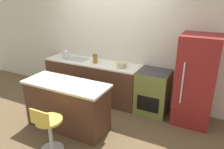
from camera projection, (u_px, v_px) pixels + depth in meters
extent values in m
plane|color=brown|center=(99.00, 106.00, 4.81)|extent=(14.00, 14.00, 0.00)
cube|color=beige|center=(112.00, 42.00, 4.89)|extent=(8.00, 0.06, 2.60)
cube|color=#4C2D1E|center=(93.00, 80.00, 5.06)|extent=(2.23, 0.61, 0.85)
cube|color=silver|center=(92.00, 62.00, 4.91)|extent=(2.23, 0.61, 0.03)
cube|color=#9EA3A8|center=(78.00, 59.00, 5.06)|extent=(0.44, 0.33, 0.01)
cube|color=#4C2D1E|center=(67.00, 106.00, 3.94)|extent=(1.48, 0.58, 0.84)
cube|color=silver|center=(66.00, 84.00, 3.78)|extent=(1.54, 0.62, 0.04)
cube|color=olive|center=(153.00, 92.00, 4.45)|extent=(0.62, 0.61, 0.88)
cube|color=black|center=(148.00, 104.00, 4.24)|extent=(0.44, 0.01, 0.31)
cube|color=#333338|center=(154.00, 71.00, 4.29)|extent=(0.59, 0.58, 0.01)
cube|color=maroon|center=(196.00, 81.00, 3.96)|extent=(0.67, 0.65, 1.68)
cube|color=silver|center=(182.00, 83.00, 3.75)|extent=(0.02, 0.02, 0.76)
cylinder|color=#B7B7BC|center=(52.00, 149.00, 3.47)|extent=(0.37, 0.37, 0.02)
cylinder|color=#B7B7BC|center=(51.00, 136.00, 3.38)|extent=(0.06, 0.06, 0.53)
cylinder|color=gold|center=(49.00, 120.00, 3.28)|extent=(0.41, 0.41, 0.04)
cube|color=gold|center=(39.00, 118.00, 3.08)|extent=(0.35, 0.02, 0.23)
cylinder|color=silver|center=(66.00, 56.00, 5.13)|extent=(0.19, 0.19, 0.11)
sphere|color=silver|center=(66.00, 52.00, 5.10)|extent=(0.10, 0.10, 0.10)
cylinder|color=#C1B28E|center=(122.00, 64.00, 4.53)|extent=(0.20, 0.20, 0.10)
cylinder|color=#9E6623|center=(95.00, 59.00, 4.79)|extent=(0.10, 0.10, 0.17)
cylinder|color=brown|center=(95.00, 55.00, 4.76)|extent=(0.11, 0.11, 0.02)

